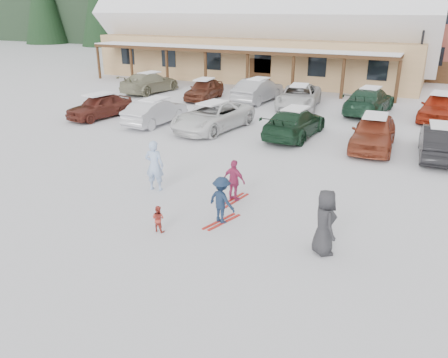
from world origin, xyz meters
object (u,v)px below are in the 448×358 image
at_px(parked_car_5, 440,142).
at_px(day_lodge, 260,32).
at_px(parked_car_0, 100,106).
at_px(parked_car_10, 299,96).
at_px(toddler_red, 158,219).
at_px(child_magenta, 234,181).
at_px(parked_car_3, 295,123).
at_px(parked_car_9, 258,90).
at_px(child_navy, 222,200).
at_px(parked_car_12, 439,107).
at_px(parked_car_4, 373,132).
at_px(parked_car_7, 150,83).
at_px(adult_skier, 154,166).
at_px(parked_car_2, 213,116).
at_px(lamp_post, 422,44).
at_px(bystander_dark, 325,222).
at_px(parked_car_1, 155,112).
at_px(parked_car_8, 204,89).
at_px(parked_car_11, 369,101).

bearing_deg(parked_car_5, day_lodge, -53.62).
distance_m(parked_car_0, parked_car_10, 12.30).
height_order(toddler_red, child_magenta, child_magenta).
relative_size(parked_car_3, parked_car_9, 1.03).
distance_m(child_navy, parked_car_12, 17.70).
height_order(parked_car_4, parked_car_5, parked_car_4).
bearing_deg(parked_car_7, child_magenta, 138.93).
bearing_deg(parked_car_12, day_lodge, 150.95).
distance_m(parked_car_3, parked_car_9, 8.63).
bearing_deg(parked_car_10, toddler_red, -94.39).
bearing_deg(adult_skier, parked_car_2, -90.21).
xyz_separation_m(lamp_post, parked_car_7, (-18.07, -7.28, -2.85)).
bearing_deg(day_lodge, bystander_dark, -65.63).
bearing_deg(child_magenta, bystander_dark, 160.64).
xyz_separation_m(bystander_dark, parked_car_12, (2.45, 17.21, -0.11)).
bearing_deg(child_navy, parked_car_10, -64.14).
bearing_deg(toddler_red, parked_car_3, -92.07).
height_order(lamp_post, adult_skier, lamp_post).
xyz_separation_m(day_lodge, child_navy, (9.68, -27.91, -3.22)).
bearing_deg(parked_car_4, parked_car_5, -5.66).
relative_size(child_navy, parked_car_7, 0.28).
relative_size(toddler_red, parked_car_1, 0.19).
bearing_deg(parked_car_5, parked_car_8, -28.18).
distance_m(parked_car_7, parked_car_11, 15.93).
bearing_deg(parked_car_7, parked_car_5, 166.34).
distance_m(parked_car_2, parked_car_10, 7.59).
distance_m(toddler_red, child_magenta, 3.10).
bearing_deg(parked_car_2, parked_car_4, 10.98).
relative_size(adult_skier, parked_car_5, 0.42).
height_order(parked_car_0, parked_car_10, parked_car_10).
relative_size(lamp_post, adult_skier, 3.53).
bearing_deg(parked_car_8, parked_car_9, 7.67).
xyz_separation_m(parked_car_1, parked_car_5, (14.21, 0.37, 0.02)).
bearing_deg(parked_car_9, parked_car_12, -176.20).
relative_size(adult_skier, parked_car_4, 0.40).
bearing_deg(parked_car_1, child_navy, 135.94).
height_order(child_navy, parked_car_2, child_navy).
bearing_deg(adult_skier, toddler_red, 112.37).
height_order(toddler_red, bystander_dark, bystander_dark).
distance_m(day_lodge, parked_car_1, 19.12).
relative_size(parked_car_1, parked_car_11, 0.79).
xyz_separation_m(parked_car_0, parked_car_1, (3.75, 0.16, 0.01)).
bearing_deg(parked_car_5, bystander_dark, 71.74).
xyz_separation_m(day_lodge, parked_car_12, (15.28, -11.12, -3.17)).
bearing_deg(parked_car_10, adult_skier, -100.57).
distance_m(toddler_red, parked_car_9, 18.90).
distance_m(day_lodge, toddler_red, 30.55).
bearing_deg(parked_car_8, toddler_red, -70.40).
bearing_deg(lamp_post, day_lodge, 164.59).
height_order(parked_car_5, parked_car_7, parked_car_7).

